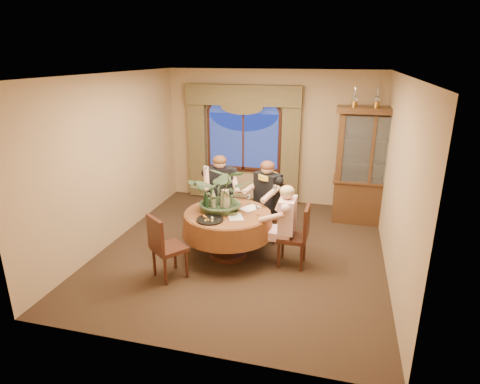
% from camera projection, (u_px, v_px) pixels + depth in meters
% --- Properties ---
extents(floor, '(5.00, 5.00, 0.00)m').
position_uv_depth(floor, '(243.00, 250.00, 6.66)').
color(floor, black).
rests_on(floor, ground).
extents(wall_back, '(4.50, 0.00, 4.50)m').
position_uv_depth(wall_back, '(272.00, 138.00, 8.49)').
color(wall_back, '#A18560').
rests_on(wall_back, ground).
extents(wall_right, '(0.00, 5.00, 5.00)m').
position_uv_depth(wall_right, '(397.00, 179.00, 5.67)').
color(wall_right, '#A18560').
rests_on(wall_right, ground).
extents(ceiling, '(5.00, 5.00, 0.00)m').
position_uv_depth(ceiling, '(243.00, 75.00, 5.75)').
color(ceiling, white).
rests_on(ceiling, wall_back).
extents(window, '(1.62, 0.10, 1.32)m').
position_uv_depth(window, '(243.00, 142.00, 8.60)').
color(window, navy).
rests_on(window, wall_back).
extents(arched_transom, '(1.60, 0.06, 0.44)m').
position_uv_depth(arched_transom, '(243.00, 105.00, 8.35)').
color(arched_transom, navy).
rests_on(arched_transom, wall_back).
extents(drapery_left, '(0.38, 0.14, 2.32)m').
position_uv_depth(drapery_left, '(198.00, 145.00, 8.84)').
color(drapery_left, brown).
rests_on(drapery_left, floor).
extents(drapery_right, '(0.38, 0.14, 2.32)m').
position_uv_depth(drapery_right, '(291.00, 150.00, 8.35)').
color(drapery_right, brown).
rests_on(drapery_right, floor).
extents(swag_valance, '(2.45, 0.16, 0.42)m').
position_uv_depth(swag_valance, '(242.00, 95.00, 8.21)').
color(swag_valance, brown).
rests_on(swag_valance, wall_back).
extents(dining_table, '(1.57, 1.57, 0.75)m').
position_uv_depth(dining_table, '(228.00, 234.00, 6.35)').
color(dining_table, maroon).
rests_on(dining_table, floor).
extents(china_cabinet, '(1.35, 0.54, 2.19)m').
position_uv_depth(china_cabinet, '(370.00, 167.00, 7.43)').
color(china_cabinet, '#372012').
rests_on(china_cabinet, floor).
extents(oil_lamp_left, '(0.11, 0.11, 0.34)m').
position_uv_depth(oil_lamp_left, '(355.00, 97.00, 7.11)').
color(oil_lamp_left, '#A5722D').
rests_on(oil_lamp_left, china_cabinet).
extents(oil_lamp_center, '(0.11, 0.11, 0.34)m').
position_uv_depth(oil_lamp_center, '(377.00, 97.00, 7.02)').
color(oil_lamp_center, '#A5722D').
rests_on(oil_lamp_center, china_cabinet).
extents(oil_lamp_right, '(0.11, 0.11, 0.34)m').
position_uv_depth(oil_lamp_right, '(400.00, 98.00, 6.93)').
color(oil_lamp_right, '#A5722D').
rests_on(oil_lamp_right, china_cabinet).
extents(chair_right, '(0.43, 0.43, 0.96)m').
position_uv_depth(chair_right, '(292.00, 236.00, 6.05)').
color(chair_right, black).
rests_on(chair_right, floor).
extents(chair_back_right, '(0.59, 0.59, 0.96)m').
position_uv_depth(chair_back_right, '(275.00, 213.00, 6.92)').
color(chair_back_right, black).
rests_on(chair_back_right, floor).
extents(chair_back, '(0.57, 0.57, 0.96)m').
position_uv_depth(chair_back, '(217.00, 206.00, 7.23)').
color(chair_back, black).
rests_on(chair_back, floor).
extents(chair_front_left, '(0.59, 0.59, 0.96)m').
position_uv_depth(chair_front_left, '(169.00, 246.00, 5.71)').
color(chair_front_left, black).
rests_on(chair_front_left, floor).
extents(person_pink, '(0.43, 0.46, 1.27)m').
position_uv_depth(person_pink, '(287.00, 226.00, 6.02)').
color(person_pink, beige).
rests_on(person_pink, floor).
extents(person_back, '(0.66, 0.64, 1.43)m').
position_uv_depth(person_back, '(220.00, 194.00, 7.14)').
color(person_back, black).
rests_on(person_back, floor).
extents(person_scarf, '(0.67, 0.65, 1.41)m').
position_uv_depth(person_scarf, '(268.00, 200.00, 6.88)').
color(person_scarf, black).
rests_on(person_scarf, floor).
extents(stoneware_vase, '(0.16, 0.16, 0.31)m').
position_uv_depth(stoneware_vase, '(225.00, 199.00, 6.34)').
color(stoneware_vase, tan).
rests_on(stoneware_vase, dining_table).
extents(centerpiece_plant, '(1.00, 1.12, 0.87)m').
position_uv_depth(centerpiece_plant, '(223.00, 171.00, 6.14)').
color(centerpiece_plant, '#3A5233').
rests_on(centerpiece_plant, dining_table).
extents(olive_bowl, '(0.17, 0.17, 0.05)m').
position_uv_depth(olive_bowl, '(232.00, 213.00, 6.13)').
color(olive_bowl, '#4D562B').
rests_on(olive_bowl, dining_table).
extents(cheese_platter, '(0.40, 0.40, 0.02)m').
position_uv_depth(cheese_platter, '(210.00, 220.00, 5.91)').
color(cheese_platter, black).
rests_on(cheese_platter, dining_table).
extents(wine_bottle_0, '(0.07, 0.07, 0.33)m').
position_uv_depth(wine_bottle_0, '(206.00, 201.00, 6.23)').
color(wine_bottle_0, black).
rests_on(wine_bottle_0, dining_table).
extents(wine_bottle_1, '(0.07, 0.07, 0.33)m').
position_uv_depth(wine_bottle_1, '(213.00, 200.00, 6.26)').
color(wine_bottle_1, tan).
rests_on(wine_bottle_1, dining_table).
extents(wine_bottle_2, '(0.07, 0.07, 0.33)m').
position_uv_depth(wine_bottle_2, '(205.00, 198.00, 6.34)').
color(wine_bottle_2, tan).
rests_on(wine_bottle_2, dining_table).
extents(wine_bottle_3, '(0.07, 0.07, 0.33)m').
position_uv_depth(wine_bottle_3, '(213.00, 196.00, 6.44)').
color(wine_bottle_3, black).
rests_on(wine_bottle_3, dining_table).
extents(tasting_paper_0, '(0.32, 0.36, 0.00)m').
position_uv_depth(tasting_paper_0, '(235.00, 217.00, 6.04)').
color(tasting_paper_0, white).
rests_on(tasting_paper_0, dining_table).
extents(tasting_paper_1, '(0.33, 0.37, 0.00)m').
position_uv_depth(tasting_paper_1, '(250.00, 208.00, 6.38)').
color(tasting_paper_1, white).
rests_on(tasting_paper_1, dining_table).
extents(wine_glass_person_pink, '(0.07, 0.07, 0.18)m').
position_uv_depth(wine_glass_person_pink, '(257.00, 210.00, 6.08)').
color(wine_glass_person_pink, silver).
rests_on(wine_glass_person_pink, dining_table).
extents(wine_glass_person_back, '(0.07, 0.07, 0.18)m').
position_uv_depth(wine_glass_person_back, '(223.00, 197.00, 6.64)').
color(wine_glass_person_back, silver).
rests_on(wine_glass_person_back, dining_table).
extents(wine_glass_person_scarf, '(0.07, 0.07, 0.18)m').
position_uv_depth(wine_glass_person_scarf, '(249.00, 199.00, 6.52)').
color(wine_glass_person_scarf, silver).
rests_on(wine_glass_person_scarf, dining_table).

